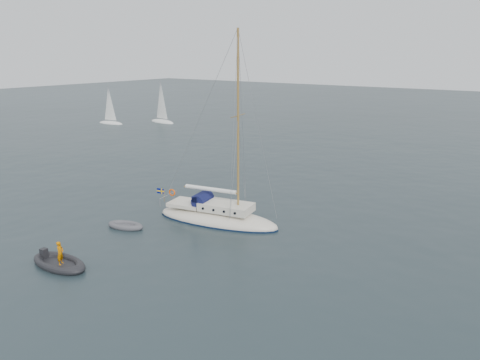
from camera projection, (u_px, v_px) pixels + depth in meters
The scene contains 6 objects.
ground at pixel (242, 243), 31.87m from camera, with size 300.00×300.00×0.00m, color black.
sailboat at pixel (217, 208), 35.60m from camera, with size 10.40×3.11×14.82m.
dinghy at pixel (125, 226), 34.56m from camera, with size 2.88×1.30×0.41m.
rib at pixel (59, 262), 28.34m from camera, with size 4.23×1.92×1.68m.
distant_yacht_a at pixel (110, 107), 84.17m from camera, with size 5.43×2.90×7.20m.
distant_yacht_c at pixel (161, 103), 85.55m from camera, with size 6.20×3.31×8.21m.
Camera 1 is at (16.97, -24.25, 12.57)m, focal length 35.00 mm.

